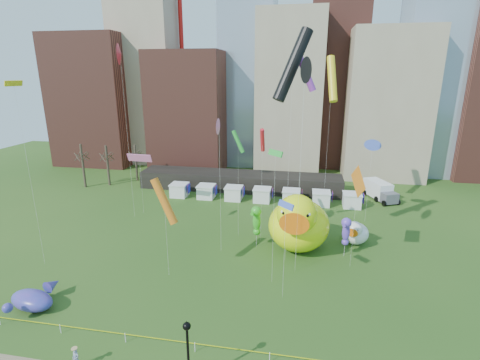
% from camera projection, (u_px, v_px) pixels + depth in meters
% --- Properties ---
extents(ground, '(160.00, 160.00, 0.00)m').
position_uv_depth(ground, '(195.00, 352.00, 28.97)').
color(ground, '#254C17').
rests_on(ground, ground).
extents(skyline, '(101.00, 23.00, 68.00)m').
position_uv_depth(skyline, '(283.00, 73.00, 79.99)').
color(skyline, brown).
rests_on(skyline, ground).
extents(pavilion, '(38.00, 6.00, 3.20)m').
position_uv_depth(pavilion, '(240.00, 181.00, 68.78)').
color(pavilion, black).
rests_on(pavilion, ground).
extents(vendor_tents, '(33.24, 2.80, 2.40)m').
position_uv_depth(vendor_tents, '(262.00, 195.00, 62.41)').
color(vendor_tents, white).
rests_on(vendor_tents, ground).
extents(bare_trees, '(8.44, 6.44, 8.50)m').
position_uv_depth(bare_trees, '(108.00, 165.00, 71.21)').
color(bare_trees, '#382B21').
rests_on(bare_trees, ground).
extents(caution_tape, '(50.00, 0.06, 0.90)m').
position_uv_depth(caution_tape, '(195.00, 345.00, 28.78)').
color(caution_tape, white).
rests_on(caution_tape, ground).
extents(big_duck, '(8.36, 10.75, 8.03)m').
position_uv_depth(big_duck, '(298.00, 223.00, 44.64)').
color(big_duck, '#E9FF0D').
rests_on(big_duck, ground).
extents(small_duck, '(4.36, 4.91, 3.44)m').
position_uv_depth(small_duck, '(355.00, 232.00, 46.83)').
color(small_duck, white).
rests_on(small_duck, ground).
extents(seahorse_green, '(1.73, 1.92, 5.55)m').
position_uv_depth(seahorse_green, '(257.00, 218.00, 45.32)').
color(seahorse_green, silver).
rests_on(seahorse_green, ground).
extents(seahorse_purple, '(1.56, 1.75, 5.09)m').
position_uv_depth(seahorse_purple, '(346.00, 229.00, 42.89)').
color(seahorse_purple, silver).
rests_on(seahorse_purple, ground).
extents(whale_inflatable, '(5.00, 5.93, 2.03)m').
position_uv_depth(whale_inflatable, '(33.00, 299.00, 34.18)').
color(whale_inflatable, '#603CA5').
rests_on(whale_inflatable, ground).
extents(lamppost, '(0.57, 0.57, 5.46)m').
position_uv_depth(lamppost, '(188.00, 347.00, 24.90)').
color(lamppost, black).
rests_on(lamppost, footpath).
extents(box_truck, '(5.22, 7.60, 3.05)m').
position_uv_depth(box_truck, '(379.00, 190.00, 63.62)').
color(box_truck, white).
rests_on(box_truck, ground).
extents(woman, '(0.70, 0.55, 1.71)m').
position_uv_depth(woman, '(76.00, 359.00, 27.13)').
color(woman, white).
rests_on(woman, footpath).
extents(kite_0, '(1.32, 2.78, 25.34)m').
position_uv_depth(kite_0, '(120.00, 54.00, 49.41)').
color(kite_0, silver).
rests_on(kite_0, ground).
extents(kite_1, '(0.37, 1.87, 16.56)m').
position_uv_depth(kite_1, '(219.00, 127.00, 40.97)').
color(kite_1, silver).
rests_on(kite_1, ground).
extents(kite_2, '(4.30, 3.55, 25.96)m').
position_uv_depth(kite_2, '(293.00, 65.00, 36.68)').
color(kite_2, silver).
rests_on(kite_2, ground).
extents(kite_3, '(1.57, 1.52, 14.39)m').
position_uv_depth(kite_3, '(275.00, 155.00, 34.67)').
color(kite_3, silver).
rests_on(kite_3, ground).
extents(kite_4, '(1.89, 3.84, 23.82)m').
position_uv_depth(kite_4, '(332.00, 79.00, 49.13)').
color(kite_4, silver).
rests_on(kite_4, ground).
extents(kite_5, '(1.53, 0.88, 12.50)m').
position_uv_depth(kite_5, '(373.00, 145.00, 50.89)').
color(kite_5, silver).
rests_on(kite_5, ground).
extents(kite_6, '(1.17, 3.36, 12.04)m').
position_uv_depth(kite_6, '(358.00, 182.00, 38.77)').
color(kite_6, silver).
rests_on(kite_6, ground).
extents(kite_7, '(2.60, 1.22, 23.79)m').
position_uv_depth(kite_7, '(305.00, 71.00, 37.45)').
color(kite_7, silver).
rests_on(kite_7, ground).
extents(kite_8, '(0.53, 1.80, 15.05)m').
position_uv_depth(kite_8, '(262.00, 140.00, 44.39)').
color(kite_8, silver).
rests_on(kite_8, ground).
extents(kite_9, '(3.98, 0.82, 9.62)m').
position_uv_depth(kite_9, '(139.00, 158.00, 54.96)').
color(kite_9, silver).
rests_on(kite_9, ground).
extents(kite_10, '(1.00, 2.49, 22.99)m').
position_uv_depth(kite_10, '(305.00, 70.00, 34.49)').
color(kite_10, silver).
rests_on(kite_10, ground).
extents(kite_11, '(1.78, 0.70, 14.55)m').
position_uv_depth(kite_11, '(238.00, 142.00, 45.94)').
color(kite_11, silver).
rests_on(kite_11, ground).
extents(kite_12, '(0.76, 1.89, 20.77)m').
position_uv_depth(kite_12, '(14.00, 87.00, 36.55)').
color(kite_12, silver).
rests_on(kite_12, ground).
extents(kite_13, '(1.58, 1.61, 10.10)m').
position_uv_depth(kite_13, '(286.00, 206.00, 33.24)').
color(kite_13, silver).
rests_on(kite_13, ground).
extents(kite_14, '(3.03, 1.39, 11.21)m').
position_uv_depth(kite_14, '(164.00, 201.00, 37.36)').
color(kite_14, silver).
rests_on(kite_14, ground).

